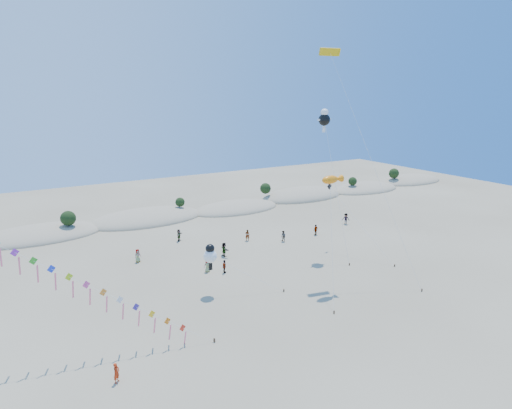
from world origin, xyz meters
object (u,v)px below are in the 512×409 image
object	(u,v)px
kite_train	(7,250)
fish_kite	(332,180)
flyer_foreground	(116,373)
parafoil_kite	(331,56)

from	to	relation	value
kite_train	fish_kite	size ratio (longest dim) A/B	2.19
kite_train	flyer_foreground	distance (m)	11.93
kite_train	parafoil_kite	xyz separation A→B (m)	(32.66, 3.84, 15.08)
kite_train	parafoil_kite	distance (m)	36.18
parafoil_kite	kite_train	bearing A→B (deg)	-173.30
fish_kite	flyer_foreground	bearing A→B (deg)	-166.61
kite_train	fish_kite	distance (m)	29.75
kite_train	fish_kite	world-z (taller)	kite_train
parafoil_kite	flyer_foreground	bearing A→B (deg)	-159.07
parafoil_kite	flyer_foreground	distance (m)	37.15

